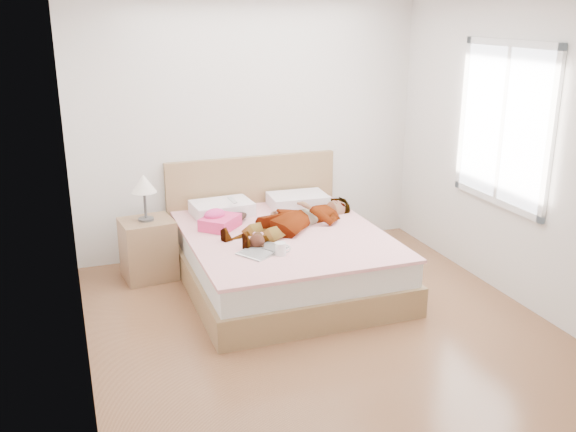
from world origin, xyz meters
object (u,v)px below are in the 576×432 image
(phone, at_px, (232,200))
(magazine, at_px, (263,250))
(plush_toy, at_px, (257,240))
(nightstand, at_px, (148,244))
(coffee_mug, at_px, (281,249))
(woman, at_px, (296,215))
(bed, at_px, (281,253))
(towel, at_px, (219,220))

(phone, height_order, magazine, phone)
(plush_toy, distance_m, nightstand, 1.20)
(coffee_mug, height_order, nightstand, nightstand)
(magazine, bearing_deg, woman, 47.44)
(woman, relative_size, magazine, 3.12)
(bed, height_order, nightstand, nightstand)
(woman, bearing_deg, plush_toy, -76.58)
(phone, relative_size, plush_toy, 0.44)
(coffee_mug, xyz_separation_m, nightstand, (-0.95, 1.10, -0.23))
(bed, height_order, magazine, bed)
(nightstand, bearing_deg, bed, -23.53)
(woman, distance_m, plush_toy, 0.65)
(plush_toy, relative_size, nightstand, 0.22)
(phone, bearing_deg, magazine, -114.85)
(towel, xyz_separation_m, magazine, (0.20, -0.71, -0.07))
(woman, height_order, phone, phone)
(plush_toy, xyz_separation_m, nightstand, (-0.82, 0.85, -0.23))
(woman, xyz_separation_m, bed, (-0.16, -0.06, -0.34))
(woman, xyz_separation_m, magazine, (-0.49, -0.53, -0.10))
(phone, xyz_separation_m, towel, (-0.19, -0.22, -0.12))
(woman, distance_m, towel, 0.71)
(woman, bearing_deg, magazine, -68.26)
(coffee_mug, bearing_deg, magazine, 133.29)
(phone, height_order, towel, phone)
(woman, relative_size, towel, 3.43)
(bed, height_order, coffee_mug, bed)
(magazine, xyz_separation_m, nightstand, (-0.83, 0.97, -0.18))
(plush_toy, bearing_deg, nightstand, 133.77)
(magazine, bearing_deg, bed, 55.48)
(towel, xyz_separation_m, plush_toy, (0.19, -0.59, -0.01))
(bed, relative_size, magazine, 4.26)
(plush_toy, bearing_deg, magazine, -82.56)
(woman, bearing_deg, nightstand, -134.33)
(towel, bearing_deg, nightstand, 157.33)
(bed, height_order, plush_toy, bed)
(bed, height_order, towel, bed)
(coffee_mug, bearing_deg, towel, 110.95)
(towel, distance_m, nightstand, 0.73)
(woman, xyz_separation_m, phone, (-0.50, 0.40, 0.08))
(magazine, xyz_separation_m, coffee_mug, (0.11, -0.12, 0.05))
(phone, distance_m, bed, 0.71)
(towel, height_order, plush_toy, towel)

